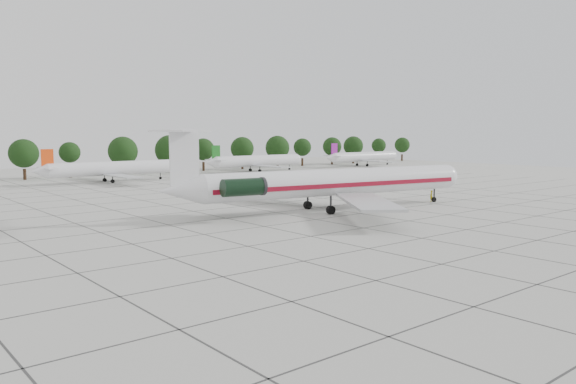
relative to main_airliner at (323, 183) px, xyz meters
name	(u,v)px	position (x,y,z in m)	size (l,w,h in m)	color
ground	(316,220)	(-5.76, -4.85, -3.93)	(260.00, 260.00, 0.00)	beige
apron_joints	(246,207)	(-5.76, 10.15, -3.92)	(170.00, 170.00, 0.02)	#383838
main_airliner	(323,183)	(0.00, 0.00, 0.00)	(47.10, 36.76, 11.13)	silver
ground_crew	(431,196)	(20.37, -2.83, -3.06)	(0.63, 0.42, 1.74)	gold
bg_airliner_c	(112,169)	(-4.50, 61.90, -1.02)	(28.24, 27.20, 7.40)	silver
bg_airliner_d	(257,161)	(39.20, 68.24, -1.02)	(28.24, 27.20, 7.40)	silver
bg_airliner_e	(364,157)	(80.93, 67.40, -1.02)	(28.24, 27.20, 7.40)	silver
tree_line	(24,153)	(-17.45, 80.15, 2.05)	(249.86, 8.44, 10.22)	#332114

